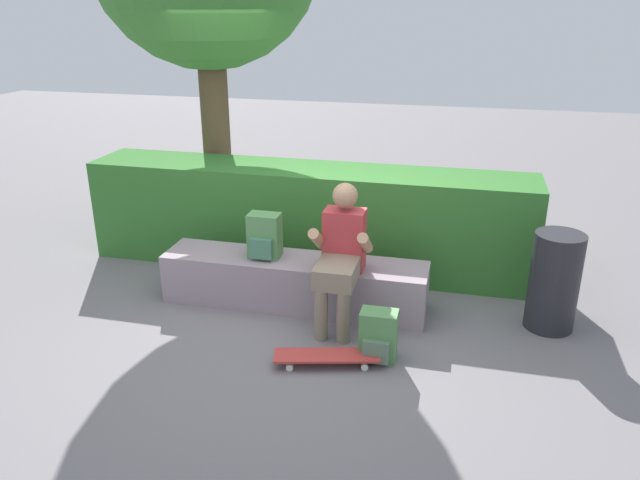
% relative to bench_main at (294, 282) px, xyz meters
% --- Properties ---
extents(ground_plane, '(24.00, 24.00, 0.00)m').
position_rel_bench_main_xyz_m(ground_plane, '(0.00, -0.39, -0.22)').
color(ground_plane, slate).
extents(bench_main, '(2.36, 0.49, 0.45)m').
position_rel_bench_main_xyz_m(bench_main, '(0.00, 0.00, 0.00)').
color(bench_main, gray).
rests_on(bench_main, ground).
extents(person_skater, '(0.49, 0.62, 1.20)m').
position_rel_bench_main_xyz_m(person_skater, '(0.47, -0.22, 0.42)').
color(person_skater, '#B73338').
rests_on(person_skater, ground).
extents(skateboard_near_person, '(0.82, 0.39, 0.09)m').
position_rel_bench_main_xyz_m(skateboard_near_person, '(0.51, -0.90, -0.15)').
color(skateboard_near_person, '#BC3833').
rests_on(skateboard_near_person, ground).
extents(backpack_on_bench, '(0.28, 0.23, 0.40)m').
position_rel_bench_main_xyz_m(backpack_on_bench, '(-0.26, -0.01, 0.42)').
color(backpack_on_bench, '#51894C').
rests_on(backpack_on_bench, bench_main).
extents(backpack_on_ground, '(0.28, 0.23, 0.40)m').
position_rel_bench_main_xyz_m(backpack_on_ground, '(0.87, -0.72, -0.03)').
color(backpack_on_ground, '#51894C').
rests_on(backpack_on_ground, ground).
extents(hedge_row, '(4.49, 0.72, 1.03)m').
position_rel_bench_main_xyz_m(hedge_row, '(-0.12, 0.93, 0.29)').
color(hedge_row, '#306D29').
rests_on(hedge_row, ground).
extents(trash_bin, '(0.40, 0.40, 0.84)m').
position_rel_bench_main_xyz_m(trash_bin, '(2.20, 0.12, 0.20)').
color(trash_bin, '#232328').
rests_on(trash_bin, ground).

